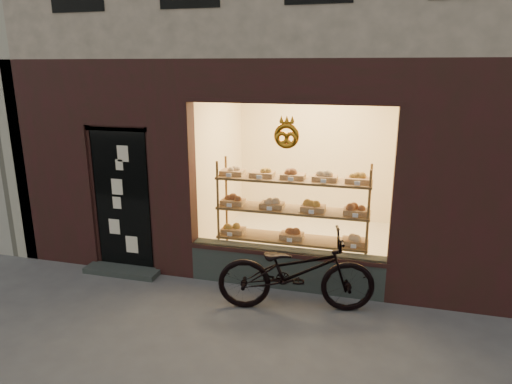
% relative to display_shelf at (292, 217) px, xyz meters
% --- Properties ---
extents(ground, '(90.00, 90.00, 0.00)m').
position_rel_display_shelf_xyz_m(ground, '(-0.45, -2.55, -0.89)').
color(ground, '#494949').
extents(display_shelf, '(2.20, 0.45, 1.70)m').
position_rel_display_shelf_xyz_m(display_shelf, '(0.00, 0.00, 0.00)').
color(display_shelf, brown).
rests_on(display_shelf, ground).
extents(bicycle, '(2.07, 1.07, 1.03)m').
position_rel_display_shelf_xyz_m(bicycle, '(0.24, -1.00, -0.37)').
color(bicycle, black).
rests_on(bicycle, ground).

